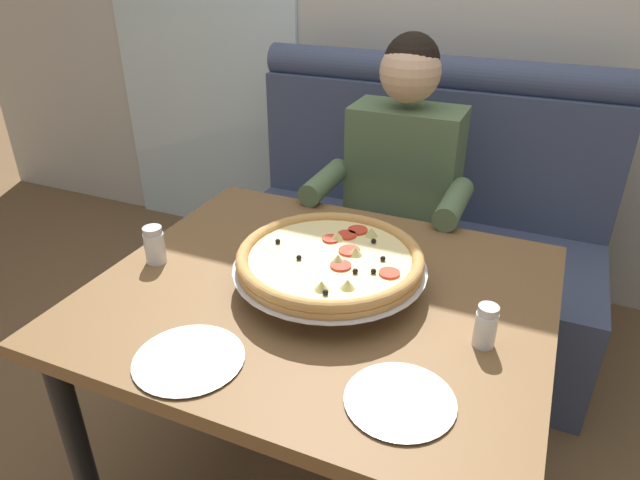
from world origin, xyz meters
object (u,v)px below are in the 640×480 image
(diner_main, at_px, (395,199))
(shaker_pepper_flakes, at_px, (485,329))
(patio_chair, at_px, (270,116))
(pizza, at_px, (330,260))
(plate_near_right, at_px, (189,357))
(booth_bench, at_px, (410,242))
(shaker_parmesan, at_px, (155,247))
(plate_near_left, at_px, (400,398))
(dining_table, at_px, (320,317))

(diner_main, xyz_separation_m, shaker_pepper_flakes, (0.43, -0.76, 0.07))
(patio_chair, bearing_deg, shaker_pepper_flakes, -51.62)
(shaker_pepper_flakes, bearing_deg, pizza, 168.51)
(diner_main, relative_size, plate_near_right, 5.29)
(shaker_pepper_flakes, bearing_deg, patio_chair, 128.38)
(booth_bench, height_order, diner_main, diner_main)
(shaker_parmesan, bearing_deg, plate_near_left, -17.92)
(shaker_pepper_flakes, bearing_deg, shaker_parmesan, 179.55)
(plate_near_left, relative_size, plate_near_right, 0.92)
(dining_table, distance_m, plate_near_left, 0.44)
(booth_bench, distance_m, shaker_parmesan, 1.19)
(shaker_pepper_flakes, height_order, plate_near_left, shaker_pepper_flakes)
(shaker_parmesan, height_order, patio_chair, patio_chair)
(diner_main, height_order, plate_near_right, diner_main)
(plate_near_left, relative_size, patio_chair, 0.26)
(dining_table, xyz_separation_m, diner_main, (-0.01, 0.70, 0.06))
(diner_main, height_order, pizza, diner_main)
(shaker_parmesan, bearing_deg, shaker_pepper_flakes, -0.45)
(pizza, xyz_separation_m, patio_chair, (-1.27, 2.03, -0.30))
(dining_table, bearing_deg, plate_near_left, -45.29)
(diner_main, bearing_deg, pizza, -87.80)
(pizza, relative_size, shaker_parmesan, 4.62)
(booth_bench, height_order, pizza, booth_bench)
(booth_bench, height_order, dining_table, booth_bench)
(diner_main, xyz_separation_m, shaker_parmesan, (-0.47, -0.75, 0.08))
(patio_chair, bearing_deg, plate_near_right, -65.53)
(shaker_pepper_flakes, relative_size, plate_near_left, 0.46)
(booth_bench, distance_m, plate_near_right, 1.39)
(plate_near_right, bearing_deg, shaker_pepper_flakes, 28.32)
(dining_table, height_order, patio_chair, patio_chair)
(pizza, xyz_separation_m, shaker_pepper_flakes, (0.41, -0.08, -0.04))
(dining_table, relative_size, shaker_pepper_flakes, 11.19)
(plate_near_right, bearing_deg, plate_near_left, 7.90)
(diner_main, xyz_separation_m, pizza, (0.03, -0.68, 0.11))
(booth_bench, height_order, shaker_pepper_flakes, booth_bench)
(shaker_parmesan, relative_size, plate_near_left, 0.49)
(shaker_pepper_flakes, bearing_deg, booth_bench, 112.44)
(dining_table, height_order, plate_near_left, plate_near_left)
(plate_near_left, bearing_deg, dining_table, 134.71)
(diner_main, distance_m, pizza, 0.69)
(plate_near_right, bearing_deg, pizza, 66.91)
(pizza, height_order, shaker_pepper_flakes, pizza)
(diner_main, bearing_deg, shaker_parmesan, -122.06)
(dining_table, relative_size, patio_chair, 1.34)
(patio_chair, bearing_deg, dining_table, -58.64)
(booth_bench, xyz_separation_m, pizza, (0.02, -0.94, 0.42))
(diner_main, distance_m, plate_near_right, 1.08)
(plate_near_right, bearing_deg, dining_table, 67.94)
(dining_table, distance_m, patio_chair, 2.41)
(dining_table, height_order, shaker_parmesan, shaker_parmesan)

